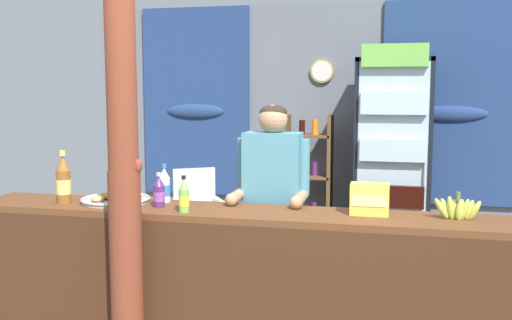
# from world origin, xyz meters

# --- Properties ---
(ground_plane) EXTENTS (8.19, 8.19, 0.00)m
(ground_plane) POSITION_xyz_m (0.00, 1.26, 0.00)
(ground_plane) COLOR #665B51
(back_wall_curtained) EXTENTS (4.84, 0.22, 2.50)m
(back_wall_curtained) POSITION_xyz_m (0.01, 3.20, 1.28)
(back_wall_curtained) COLOR slate
(back_wall_curtained) RESTS_ON ground
(stall_counter) EXTENTS (3.64, 0.46, 0.91)m
(stall_counter) POSITION_xyz_m (0.07, 0.25, 0.56)
(stall_counter) COLOR brown
(stall_counter) RESTS_ON ground
(timber_post) EXTENTS (0.21, 0.18, 2.36)m
(timber_post) POSITION_xyz_m (-0.62, 0.01, 1.13)
(timber_post) COLOR brown
(timber_post) RESTS_ON ground
(drink_fridge) EXTENTS (0.69, 0.65, 2.03)m
(drink_fridge) POSITION_xyz_m (0.82, 2.64, 1.10)
(drink_fridge) COLOR black
(drink_fridge) RESTS_ON ground
(bottle_shelf_rack) EXTENTS (0.48, 0.28, 1.37)m
(bottle_shelf_rack) POSITION_xyz_m (-0.00, 2.85, 0.72)
(bottle_shelf_rack) COLOR brown
(bottle_shelf_rack) RESTS_ON ground
(plastic_lawn_chair) EXTENTS (0.61, 0.61, 0.86)m
(plastic_lawn_chair) POSITION_xyz_m (-1.00, 2.33, 0.49)
(plastic_lawn_chair) COLOR silver
(plastic_lawn_chair) RESTS_ON ground
(shopkeeper) EXTENTS (0.48, 0.42, 1.53)m
(shopkeeper) POSITION_xyz_m (0.08, 0.74, 0.96)
(shopkeeper) COLOR #28282D
(shopkeeper) RESTS_ON ground
(soda_bottle_iced_tea) EXTENTS (0.09, 0.09, 0.34)m
(soda_bottle_iced_tea) POSITION_xyz_m (-1.19, 0.31, 1.05)
(soda_bottle_iced_tea) COLOR brown
(soda_bottle_iced_tea) RESTS_ON stall_counter
(soda_bottle_lime_soda) EXTENTS (0.06, 0.06, 0.22)m
(soda_bottle_lime_soda) POSITION_xyz_m (-0.35, 0.22, 1.00)
(soda_bottle_lime_soda) COLOR #75C64C
(soda_bottle_lime_soda) RESTS_ON stall_counter
(soda_bottle_grape_soda) EXTENTS (0.07, 0.07, 0.21)m
(soda_bottle_grape_soda) POSITION_xyz_m (-0.55, 0.33, 1.00)
(soda_bottle_grape_soda) COLOR #56286B
(soda_bottle_grape_soda) RESTS_ON stall_counter
(soda_bottle_water) EXTENTS (0.08, 0.08, 0.25)m
(soda_bottle_water) POSITION_xyz_m (-0.58, 0.49, 1.02)
(soda_bottle_water) COLOR silver
(soda_bottle_water) RESTS_ON stall_counter
(snack_box_instant_noodle) EXTENTS (0.22, 0.12, 0.18)m
(snack_box_instant_noodle) POSITION_xyz_m (0.72, 0.40, 1.00)
(snack_box_instant_noodle) COLOR #EAD14C
(snack_box_instant_noodle) RESTS_ON stall_counter
(pastry_tray) EXTENTS (0.44, 0.44, 0.07)m
(pastry_tray) POSITION_xyz_m (-0.88, 0.41, 0.93)
(pastry_tray) COLOR #BCBCC1
(pastry_tray) RESTS_ON stall_counter
(banana_bunch) EXTENTS (0.27, 0.07, 0.16)m
(banana_bunch) POSITION_xyz_m (1.20, 0.39, 0.97)
(banana_bunch) COLOR #B7C647
(banana_bunch) RESTS_ON stall_counter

